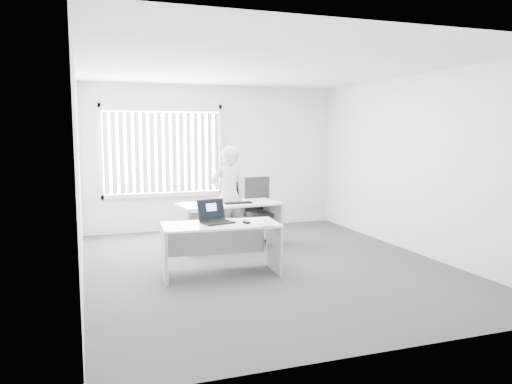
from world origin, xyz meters
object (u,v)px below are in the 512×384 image
object	(u,v)px
office_chair	(260,222)
person	(229,196)
laptop	(217,212)
desk_near	(221,238)
desk_far	(229,215)
monitor	(232,189)

from	to	relation	value
office_chair	person	world-z (taller)	person
office_chair	laptop	xyz separation A→B (m)	(-1.23, -1.73, 0.51)
desk_near	laptop	size ratio (longest dim) A/B	3.98
desk_near	desk_far	bearing A→B (deg)	73.68
person	laptop	xyz separation A→B (m)	(-0.62, -1.60, 0.01)
desk_near	monitor	xyz separation A→B (m)	(0.68, 1.78, 0.43)
desk_far	laptop	world-z (taller)	laptop
desk_far	laptop	distance (m)	1.61
person	desk_far	bearing A→B (deg)	74.31
person	desk_near	bearing A→B (deg)	65.68
office_chair	person	distance (m)	0.80
laptop	monitor	size ratio (longest dim) A/B	1.04
desk_near	laptop	xyz separation A→B (m)	(-0.04, 0.03, 0.35)
office_chair	person	size ratio (longest dim) A/B	0.67
desk_far	monitor	distance (m)	0.51
monitor	laptop	bearing A→B (deg)	-114.05
desk_far	laptop	bearing A→B (deg)	-117.13
office_chair	monitor	bearing A→B (deg)	173.28
office_chair	person	bearing A→B (deg)	-172.12
office_chair	laptop	bearing A→B (deg)	-129.34
laptop	desk_far	bearing A→B (deg)	53.55
laptop	monitor	world-z (taller)	monitor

